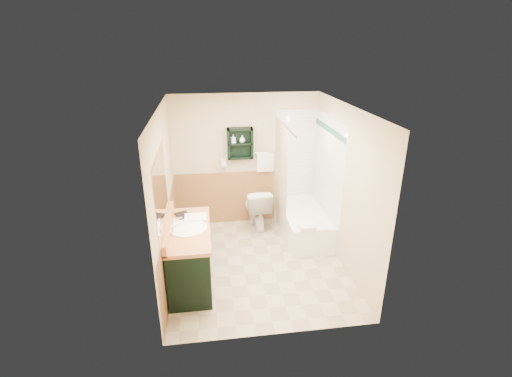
% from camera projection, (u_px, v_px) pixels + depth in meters
% --- Properties ---
extents(floor, '(3.00, 3.00, 0.00)m').
position_uv_depth(floor, '(257.00, 263.00, 5.75)').
color(floor, '#C2B38D').
rests_on(floor, ground).
extents(back_wall, '(2.60, 0.04, 2.40)m').
position_uv_depth(back_wall, '(245.00, 160.00, 6.70)').
color(back_wall, beige).
rests_on(back_wall, ground).
extents(left_wall, '(0.04, 3.00, 2.40)m').
position_uv_depth(left_wall, '(163.00, 197.00, 5.13)').
color(left_wall, beige).
rests_on(left_wall, ground).
extents(right_wall, '(0.04, 3.00, 2.40)m').
position_uv_depth(right_wall, '(345.00, 187.00, 5.48)').
color(right_wall, beige).
rests_on(right_wall, ground).
extents(ceiling, '(2.60, 3.00, 0.04)m').
position_uv_depth(ceiling, '(257.00, 106.00, 4.85)').
color(ceiling, white).
rests_on(ceiling, back_wall).
extents(wainscot_left, '(2.98, 2.98, 1.00)m').
position_uv_depth(wainscot_left, '(170.00, 241.00, 5.40)').
color(wainscot_left, '#A77044').
rests_on(wainscot_left, left_wall).
extents(wainscot_back, '(2.58, 2.58, 1.00)m').
position_uv_depth(wainscot_back, '(246.00, 197.00, 6.93)').
color(wainscot_back, '#A77044').
rests_on(wainscot_back, back_wall).
extents(mirror_frame, '(1.30, 1.30, 1.00)m').
position_uv_depth(mirror_frame, '(161.00, 192.00, 4.52)').
color(mirror_frame, olive).
rests_on(mirror_frame, left_wall).
extents(mirror_glass, '(1.20, 1.20, 0.90)m').
position_uv_depth(mirror_glass, '(161.00, 192.00, 4.52)').
color(mirror_glass, white).
rests_on(mirror_glass, left_wall).
extents(tile_right, '(1.50, 1.50, 2.10)m').
position_uv_depth(tile_right, '(326.00, 179.00, 6.22)').
color(tile_right, white).
rests_on(tile_right, right_wall).
extents(tile_back, '(0.95, 0.95, 2.10)m').
position_uv_depth(tile_back, '(301.00, 166.00, 6.85)').
color(tile_back, white).
rests_on(tile_back, back_wall).
extents(tile_accent, '(1.50, 1.50, 0.10)m').
position_uv_depth(tile_accent, '(329.00, 130.00, 5.90)').
color(tile_accent, '#154B37').
rests_on(tile_accent, right_wall).
extents(wall_shelf, '(0.45, 0.15, 0.55)m').
position_uv_depth(wall_shelf, '(240.00, 143.00, 6.45)').
color(wall_shelf, black).
rests_on(wall_shelf, back_wall).
extents(hair_dryer, '(0.10, 0.24, 0.18)m').
position_uv_depth(hair_dryer, '(223.00, 163.00, 6.57)').
color(hair_dryer, silver).
rests_on(hair_dryer, back_wall).
extents(towel_bar, '(0.40, 0.06, 0.40)m').
position_uv_depth(towel_bar, '(265.00, 153.00, 6.63)').
color(towel_bar, white).
rests_on(towel_bar, back_wall).
extents(curtain_rod, '(0.03, 1.60, 0.03)m').
position_uv_depth(curtain_rod, '(284.00, 125.00, 5.76)').
color(curtain_rod, silver).
rests_on(curtain_rod, back_wall).
extents(shower_curtain, '(1.05, 1.05, 1.70)m').
position_uv_depth(shower_curtain, '(281.00, 172.00, 6.24)').
color(shower_curtain, beige).
rests_on(shower_curtain, curtain_rod).
extents(vanity, '(0.59, 1.35, 0.86)m').
position_uv_depth(vanity, '(190.00, 256.00, 5.17)').
color(vanity, black).
rests_on(vanity, ground).
extents(bathtub, '(0.70, 1.50, 0.47)m').
position_uv_depth(bathtub, '(303.00, 222.00, 6.53)').
color(bathtub, white).
rests_on(bathtub, ground).
extents(toilet, '(0.49, 0.82, 0.77)m').
position_uv_depth(toilet, '(256.00, 208.00, 6.73)').
color(toilet, white).
rests_on(toilet, ground).
extents(counter_towel, '(0.31, 0.24, 0.04)m').
position_uv_depth(counter_towel, '(196.00, 218.00, 5.27)').
color(counter_towel, white).
rests_on(counter_towel, vanity).
extents(vanity_book, '(0.18, 0.10, 0.24)m').
position_uv_depth(vanity_book, '(176.00, 210.00, 5.28)').
color(vanity_book, black).
rests_on(vanity_book, vanity).
extents(tub_towel, '(0.25, 0.21, 0.07)m').
position_uv_depth(tub_towel, '(307.00, 227.00, 5.81)').
color(tub_towel, white).
rests_on(tub_towel, bathtub).
extents(soap_bottle_a, '(0.12, 0.16, 0.07)m').
position_uv_depth(soap_bottle_a, '(233.00, 141.00, 6.41)').
color(soap_bottle_a, white).
rests_on(soap_bottle_a, wall_shelf).
extents(soap_bottle_b, '(0.13, 0.15, 0.10)m').
position_uv_depth(soap_bottle_b, '(242.00, 140.00, 6.43)').
color(soap_bottle_b, white).
rests_on(soap_bottle_b, wall_shelf).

